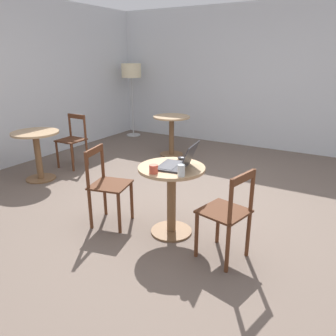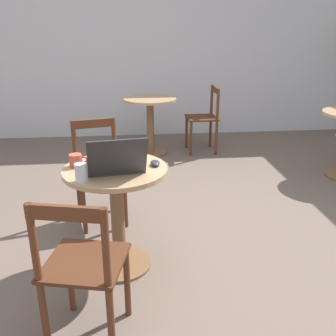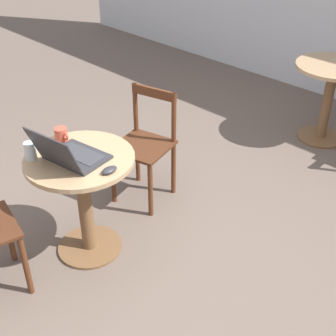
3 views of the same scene
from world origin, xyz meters
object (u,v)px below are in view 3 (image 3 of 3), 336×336
object	(u,v)px
cafe_table_near	(83,187)
cafe_table_far	(330,88)
mouse	(109,170)
drinking_glass	(30,151)
laptop	(70,155)
chair_near_back	(146,146)
mug	(61,134)

from	to	relation	value
cafe_table_near	cafe_table_far	bearing A→B (deg)	81.72
mouse	drinking_glass	world-z (taller)	drinking_glass
laptop	mouse	size ratio (longest dim) A/B	3.94
laptop	mouse	world-z (taller)	laptop
chair_near_back	laptop	distance (m)	0.85
chair_near_back	laptop	size ratio (longest dim) A/B	2.16
drinking_glass	cafe_table_near	bearing A→B (deg)	48.16
cafe_table_near	mouse	bearing A→B (deg)	4.81
chair_near_back	cafe_table_near	bearing A→B (deg)	-76.30
laptop	mug	world-z (taller)	laptop
cafe_table_far	laptop	size ratio (longest dim) A/B	1.84
drinking_glass	chair_near_back	bearing A→B (deg)	88.99
laptop	mouse	bearing A→B (deg)	19.29
mouse	mug	size ratio (longest dim) A/B	0.86
drinking_glass	mug	bearing A→B (deg)	103.01
cafe_table_near	chair_near_back	world-z (taller)	chair_near_back
cafe_table_far	drinking_glass	distance (m)	2.75
chair_near_back	mouse	bearing A→B (deg)	-57.81
cafe_table_far	drinking_glass	size ratio (longest dim) A/B	6.61
cafe_table_near	mouse	world-z (taller)	mouse
cafe_table_far	mouse	size ratio (longest dim) A/B	7.25
chair_near_back	mouse	xyz separation A→B (m)	(0.43, -0.68, 0.30)
cafe_table_near	chair_near_back	distance (m)	0.72
cafe_table_far	chair_near_back	size ratio (longest dim) A/B	0.85
mug	mouse	bearing A→B (deg)	-3.28
laptop	drinking_glass	distance (m)	0.24
chair_near_back	drinking_glass	world-z (taller)	chair_near_back
mug	drinking_glass	distance (m)	0.27
cafe_table_far	cafe_table_near	bearing A→B (deg)	-98.28
cafe_table_far	laptop	bearing A→B (deg)	-97.89
laptop	chair_near_back	bearing A→B (deg)	103.16
laptop	mug	bearing A→B (deg)	155.59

